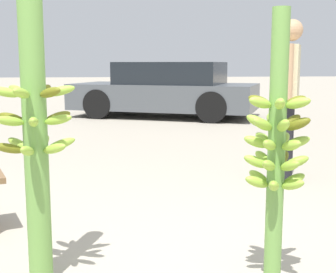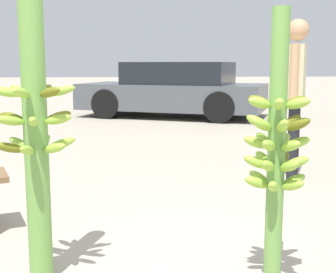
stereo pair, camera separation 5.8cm
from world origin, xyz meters
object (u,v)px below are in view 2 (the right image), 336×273
at_px(vendor_person, 296,83).
at_px(banana_stalk_left, 35,129).
at_px(parked_car, 174,90).
at_px(banana_stalk_center, 276,148).

bearing_deg(vendor_person, banana_stalk_left, 159.88).
relative_size(vendor_person, parked_car, 0.37).
relative_size(banana_stalk_left, parked_car, 0.38).
height_order(banana_stalk_left, vendor_person, banana_stalk_left).
xyz_separation_m(banana_stalk_left, vendor_person, (2.19, 2.11, 0.14)).
height_order(banana_stalk_center, vendor_person, vendor_person).
height_order(banana_stalk_left, parked_car, banana_stalk_left).
distance_m(banana_stalk_left, parked_car, 8.05).
relative_size(banana_stalk_left, banana_stalk_center, 1.14).
relative_size(banana_stalk_left, vendor_person, 1.02).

